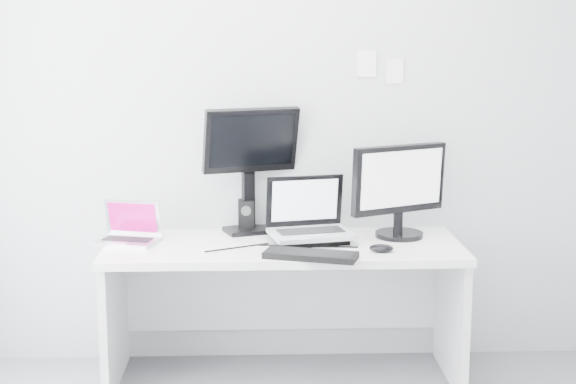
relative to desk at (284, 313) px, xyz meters
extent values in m
plane|color=#B3B6B8|center=(0.00, 0.35, 0.99)|extent=(3.60, 0.00, 3.60)
cube|color=white|center=(0.00, 0.00, 0.00)|extent=(1.80, 0.70, 0.73)
cube|color=#B8B7BC|center=(-0.80, 0.03, 0.48)|extent=(0.35, 0.30, 0.22)
cube|color=black|center=(-0.19, 0.29, 0.45)|extent=(0.10, 0.10, 0.17)
cube|color=#AAADB2|center=(0.14, 0.02, 0.53)|extent=(0.47, 0.40, 0.34)
cube|color=black|center=(-0.17, 0.26, 0.71)|extent=(0.54, 0.34, 0.69)
cube|color=black|center=(0.61, 0.12, 0.62)|extent=(0.60, 0.47, 0.50)
cube|color=black|center=(0.12, -0.29, 0.38)|extent=(0.47, 0.28, 0.03)
ellipsoid|color=black|center=(0.47, -0.18, 0.38)|extent=(0.13, 0.09, 0.04)
cube|color=white|center=(0.45, 0.34, 1.26)|extent=(0.10, 0.00, 0.14)
cube|color=white|center=(0.60, 0.34, 1.22)|extent=(0.09, 0.00, 0.13)
camera|label=1|loc=(-0.13, -4.21, 1.42)|focal=53.43mm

